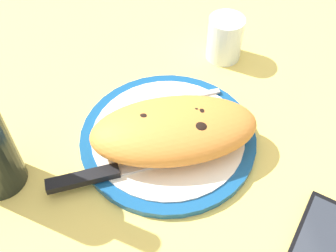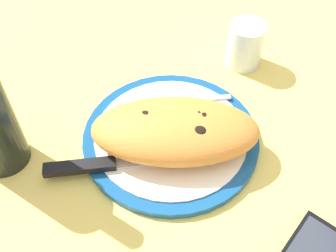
# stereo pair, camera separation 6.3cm
# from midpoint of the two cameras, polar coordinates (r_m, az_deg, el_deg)

# --- Properties ---
(ground_plane) EXTENTS (1.50, 1.50, 0.03)m
(ground_plane) POSITION_cam_midpoint_polar(r_m,az_deg,el_deg) (0.66, 2.69, -2.97)
(ground_plane) COLOR #EACC60
(plate) EXTENTS (0.28, 0.28, 0.02)m
(plate) POSITION_cam_midpoint_polar(r_m,az_deg,el_deg) (0.65, 2.76, -1.77)
(plate) COLOR navy
(plate) RESTS_ON ground_plane
(calzone) EXTENTS (0.25, 0.13, 0.07)m
(calzone) POSITION_cam_midpoint_polar(r_m,az_deg,el_deg) (0.60, 3.58, -0.80)
(calzone) COLOR orange
(calzone) RESTS_ON plate
(fork) EXTENTS (0.16, 0.03, 0.00)m
(fork) POSITION_cam_midpoint_polar(r_m,az_deg,el_deg) (0.69, 3.36, 3.37)
(fork) COLOR silver
(fork) RESTS_ON plate
(knife) EXTENTS (0.25, 0.05, 0.01)m
(knife) POSITION_cam_midpoint_polar(r_m,az_deg,el_deg) (0.60, -6.57, -5.63)
(knife) COLOR silver
(knife) RESTS_ON plate
(water_glass) EXTENTS (0.07, 0.07, 0.08)m
(water_glass) POSITION_cam_midpoint_polar(r_m,az_deg,el_deg) (0.78, 12.75, 10.69)
(water_glass) COLOR silver
(water_glass) RESTS_ON ground_plane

